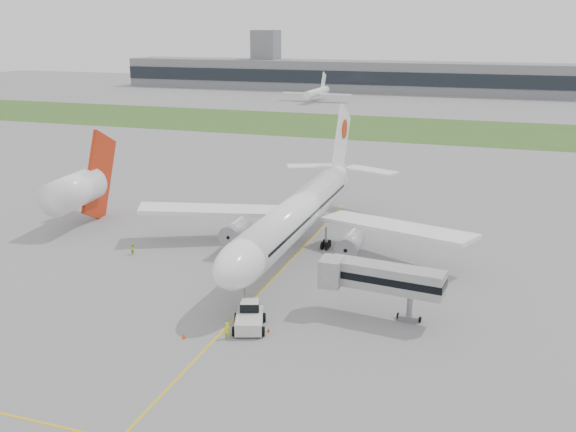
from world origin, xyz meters
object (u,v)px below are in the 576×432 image
(pushback_tug, at_px, (249,317))
(ground_crew_near, at_px, (227,330))
(airliner, at_px, (300,212))
(jet_bridge, at_px, (378,277))
(neighbor_aircraft, at_px, (78,189))

(pushback_tug, relative_size, ground_crew_near, 3.07)
(airliner, height_order, pushback_tug, airliner)
(airliner, distance_m, ground_crew_near, 27.61)
(airliner, bearing_deg, ground_crew_near, -87.73)
(pushback_tug, relative_size, jet_bridge, 0.41)
(neighbor_aircraft, bearing_deg, airliner, -5.84)
(jet_bridge, distance_m, neighbor_aircraft, 52.90)
(pushback_tug, distance_m, ground_crew_near, 3.34)
(airliner, bearing_deg, pushback_tug, -84.65)
(airliner, relative_size, ground_crew_near, 30.46)
(airliner, relative_size, jet_bridge, 4.05)
(pushback_tug, xyz_separation_m, jet_bridge, (11.94, 6.70, 3.37))
(jet_bridge, bearing_deg, pushback_tug, -144.23)
(jet_bridge, height_order, ground_crew_near, jet_bridge)
(ground_crew_near, bearing_deg, jet_bridge, -166.99)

